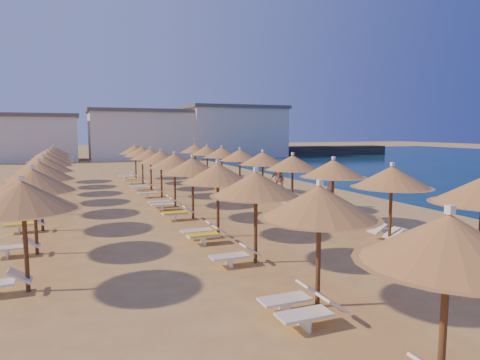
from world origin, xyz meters
name	(u,v)px	position (x,y,z in m)	size (l,w,h in m)	color
ground	(245,215)	(0.00, 0.00, 0.00)	(220.00, 220.00, 0.00)	tan
jetty	(303,151)	(28.97, 43.87, 0.75)	(30.00, 4.00, 1.50)	black
hotel_blocks	(145,134)	(2.63, 44.99, 3.70)	(46.69, 10.20, 8.10)	silver
parasol_row_east	(277,161)	(2.74, 1.96, 2.53)	(2.96, 36.38, 3.12)	brown
parasol_row_west	(183,164)	(-2.68, 1.96, 2.53)	(2.96, 36.38, 3.12)	brown
parasol_row_inland	(46,163)	(-9.31, 5.67, 2.53)	(2.96, 28.96, 3.12)	brown
loungers	(191,203)	(-2.13, 2.57, 0.34)	(15.06, 33.98, 0.66)	white
beachgoer_b	(280,183)	(4.57, 5.11, 0.83)	(0.81, 0.63, 1.67)	tan
beachgoer_c	(277,179)	(5.40, 7.06, 0.84)	(0.98, 0.41, 1.67)	tan
beachgoer_a	(331,192)	(5.20, 0.19, 0.87)	(0.64, 0.42, 1.75)	tan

